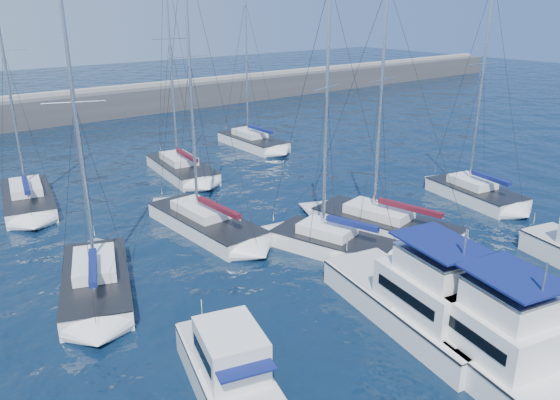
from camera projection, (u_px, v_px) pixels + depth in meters
ground at (421, 292)px, 26.32m from camera, size 220.00×220.00×0.00m
breakwater at (68, 111)px, 64.53m from camera, size 160.00×6.00×4.45m
motor_yacht_port_outer at (228, 368)px, 19.38m from camera, size 3.81×6.18×3.20m
motor_yacht_port_inner at (484, 340)px, 20.68m from camera, size 5.11×9.07×4.69m
motor_yacht_stbd_inner at (418, 301)px, 23.36m from camera, size 4.95×9.71×4.69m
sailboat_mid_a at (96, 281)px, 26.26m from camera, size 5.60×8.57×14.44m
sailboat_mid_b at (205, 222)px, 33.26m from camera, size 3.47×9.03×16.57m
sailboat_mid_c at (333, 242)px, 30.50m from camera, size 4.90×7.39×14.51m
sailboat_mid_d at (385, 224)px, 33.04m from camera, size 5.02×9.43×14.49m
sailboat_mid_e at (475, 193)px, 38.42m from camera, size 4.28×7.41×14.99m
sailboat_back_a at (28, 199)px, 37.23m from camera, size 4.55×8.59×16.61m
sailboat_back_b at (181, 168)px, 44.11m from camera, size 4.13×8.67×17.02m
sailboat_back_c at (252, 141)px, 52.70m from camera, size 3.12×8.01×13.67m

